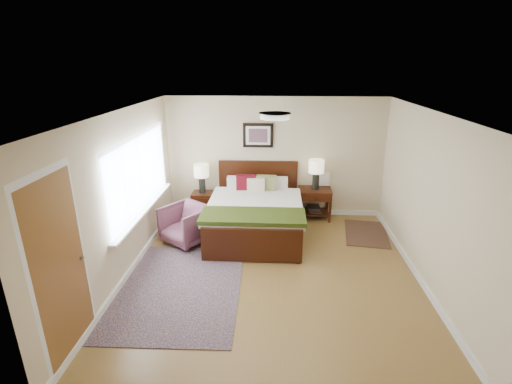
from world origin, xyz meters
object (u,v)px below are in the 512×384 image
Objects in this scene: armchair at (186,224)px; rug_persian at (180,287)px; bed at (255,208)px; lamp_left at (202,174)px; lamp_right at (316,169)px; nightstand_left at (203,198)px; nightstand_right at (315,200)px.

rug_persian is (0.24, -1.47, -0.34)m from armchair.
lamp_left is (-1.17, 0.83, 0.41)m from bed.
lamp_right reaches higher than rug_persian.
bed is 3.55× the size of lamp_right.
lamp_left reaches higher than nightstand_left.
nightstand_right is at bearing -90.00° from lamp_right.
rug_persian is at bearing -129.29° from nightstand_right.
armchair is 0.31× the size of rug_persian.
lamp_right is (0.00, 0.01, 0.67)m from nightstand_right.
bed is 2.18m from rug_persian.
bed is 1.31m from armchair.
nightstand_right is (1.20, 0.82, -0.13)m from bed.
lamp_right reaches higher than nightstand_left.
rug_persian is (0.17, -2.68, -0.40)m from nightstand_left.
bed is 3.28× the size of nightstand_right.
nightstand_left is 0.54m from lamp_left.
bed is 1.46m from nightstand_right.
lamp_right is 0.25× the size of rug_persian.
rug_persian is at bearing -44.85° from armchair.
armchair is (-1.24, -0.40, -0.19)m from bed.
lamp_left reaches higher than nightstand_right.
nightstand_left is 0.21× the size of rug_persian.
nightstand_left reaches higher than rug_persian.
lamp_right is at bearing 0.00° from lamp_left.
nightstand_right is 2.43m from lamp_left.
rug_persian is (-1.00, -1.87, -0.53)m from bed.
armchair is (-2.44, -1.23, -0.73)m from lamp_right.
nightstand_right reaches higher than rug_persian.
lamp_right reaches higher than armchair.
bed reaches higher than armchair.
lamp_right is 3.64m from rug_persian.
nightstand_left is 0.86× the size of lamp_left.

